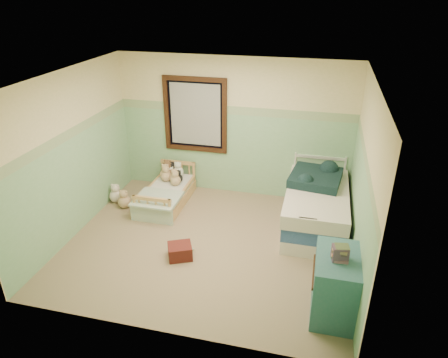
% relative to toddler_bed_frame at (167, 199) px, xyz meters
% --- Properties ---
extents(floor, '(4.20, 3.60, 0.02)m').
position_rel_toddler_bed_frame_xyz_m(floor, '(1.05, -1.05, -0.10)').
color(floor, gray).
rests_on(floor, ground).
extents(ceiling, '(4.20, 3.60, 0.02)m').
position_rel_toddler_bed_frame_xyz_m(ceiling, '(1.05, -1.05, 2.42)').
color(ceiling, beige).
rests_on(ceiling, wall_back).
extents(wall_back, '(4.20, 0.04, 2.50)m').
position_rel_toddler_bed_frame_xyz_m(wall_back, '(1.05, 0.75, 1.16)').
color(wall_back, beige).
rests_on(wall_back, floor).
extents(wall_front, '(4.20, 0.04, 2.50)m').
position_rel_toddler_bed_frame_xyz_m(wall_front, '(1.05, -2.85, 1.16)').
color(wall_front, beige).
rests_on(wall_front, floor).
extents(wall_left, '(0.04, 3.60, 2.50)m').
position_rel_toddler_bed_frame_xyz_m(wall_left, '(-1.05, -1.05, 1.16)').
color(wall_left, beige).
rests_on(wall_left, floor).
extents(wall_right, '(0.04, 3.60, 2.50)m').
position_rel_toddler_bed_frame_xyz_m(wall_right, '(3.15, -1.05, 1.16)').
color(wall_right, beige).
rests_on(wall_right, floor).
extents(wainscot_mint, '(4.20, 0.01, 1.50)m').
position_rel_toddler_bed_frame_xyz_m(wainscot_mint, '(1.05, 0.74, 0.66)').
color(wainscot_mint, '#7AB07B').
rests_on(wainscot_mint, floor).
extents(border_strip, '(4.20, 0.01, 0.15)m').
position_rel_toddler_bed_frame_xyz_m(border_strip, '(1.05, 0.74, 1.49)').
color(border_strip, '#4F865C').
rests_on(border_strip, wall_back).
extents(window_frame, '(1.16, 0.06, 1.36)m').
position_rel_toddler_bed_frame_xyz_m(window_frame, '(0.35, 0.71, 1.36)').
color(window_frame, black).
rests_on(window_frame, wall_back).
extents(window_blinds, '(0.92, 0.01, 1.12)m').
position_rel_toddler_bed_frame_xyz_m(window_blinds, '(0.35, 0.72, 1.36)').
color(window_blinds, beige).
rests_on(window_blinds, window_frame).
extents(toddler_bed_frame, '(0.68, 1.35, 0.17)m').
position_rel_toddler_bed_frame_xyz_m(toddler_bed_frame, '(0.00, 0.00, 0.00)').
color(toddler_bed_frame, tan).
rests_on(toddler_bed_frame, floor).
extents(toddler_mattress, '(0.62, 1.30, 0.12)m').
position_rel_toddler_bed_frame_xyz_m(toddler_mattress, '(0.00, 0.00, 0.15)').
color(toddler_mattress, silver).
rests_on(toddler_mattress, toddler_bed_frame).
extents(patchwork_quilt, '(0.74, 0.68, 0.03)m').
position_rel_toddler_bed_frame_xyz_m(patchwork_quilt, '(0.00, -0.42, 0.22)').
color(patchwork_quilt, '#6BA7D5').
rests_on(patchwork_quilt, toddler_mattress).
extents(plush_bed_brown, '(0.22, 0.22, 0.22)m').
position_rel_toddler_bed_frame_xyz_m(plush_bed_brown, '(-0.15, 0.50, 0.32)').
color(plush_bed_brown, brown).
rests_on(plush_bed_brown, toddler_mattress).
extents(plush_bed_white, '(0.20, 0.20, 0.20)m').
position_rel_toddler_bed_frame_xyz_m(plush_bed_white, '(0.05, 0.50, 0.31)').
color(plush_bed_white, silver).
rests_on(plush_bed_white, toddler_mattress).
extents(plush_bed_tan, '(0.19, 0.19, 0.19)m').
position_rel_toddler_bed_frame_xyz_m(plush_bed_tan, '(-0.10, 0.28, 0.30)').
color(plush_bed_tan, tan).
rests_on(plush_bed_tan, toddler_mattress).
extents(plush_bed_dark, '(0.16, 0.16, 0.16)m').
position_rel_toddler_bed_frame_xyz_m(plush_bed_dark, '(0.13, 0.28, 0.29)').
color(plush_bed_dark, black).
rests_on(plush_bed_dark, toddler_mattress).
extents(plush_floor_cream, '(0.24, 0.24, 0.24)m').
position_rel_toddler_bed_frame_xyz_m(plush_floor_cream, '(-0.90, -0.18, 0.03)').
color(plush_floor_cream, silver).
rests_on(plush_floor_cream, floor).
extents(plush_floor_tan, '(0.23, 0.23, 0.23)m').
position_rel_toddler_bed_frame_xyz_m(plush_floor_tan, '(-0.66, -0.33, 0.03)').
color(plush_floor_tan, tan).
rests_on(plush_floor_tan, floor).
extents(twin_bed_frame, '(0.91, 1.83, 0.22)m').
position_rel_toddler_bed_frame_xyz_m(twin_bed_frame, '(2.60, -0.16, 0.02)').
color(twin_bed_frame, silver).
rests_on(twin_bed_frame, floor).
extents(twin_boxspring, '(0.91, 1.83, 0.22)m').
position_rel_toddler_bed_frame_xyz_m(twin_boxspring, '(2.60, -0.16, 0.24)').
color(twin_boxspring, navy).
rests_on(twin_boxspring, twin_bed_frame).
extents(twin_mattress, '(0.95, 1.86, 0.22)m').
position_rel_toddler_bed_frame_xyz_m(twin_mattress, '(2.60, -0.16, 0.46)').
color(twin_mattress, white).
rests_on(twin_mattress, twin_boxspring).
extents(teal_blanket, '(0.88, 0.92, 0.14)m').
position_rel_toddler_bed_frame_xyz_m(teal_blanket, '(2.55, 0.14, 0.64)').
color(teal_blanket, black).
rests_on(teal_blanket, twin_mattress).
extents(dresser, '(0.50, 0.79, 0.79)m').
position_rel_toddler_bed_frame_xyz_m(dresser, '(2.89, -2.06, 0.31)').
color(dresser, '#2C6A6E').
rests_on(dresser, floor).
extents(book_stack, '(0.20, 0.17, 0.18)m').
position_rel_toddler_bed_frame_xyz_m(book_stack, '(2.89, -2.10, 0.80)').
color(book_stack, brown).
rests_on(book_stack, dresser).
extents(red_pillow, '(0.42, 0.40, 0.21)m').
position_rel_toddler_bed_frame_xyz_m(red_pillow, '(0.76, -1.47, 0.02)').
color(red_pillow, maroon).
rests_on(red_pillow, floor).
extents(floor_book, '(0.31, 0.30, 0.02)m').
position_rel_toddler_bed_frame_xyz_m(floor_book, '(0.76, -1.26, -0.08)').
color(floor_book, '#E1D348').
rests_on(floor_book, floor).
extents(extra_plush_0, '(0.21, 0.21, 0.21)m').
position_rel_toddler_bed_frame_xyz_m(extra_plush_0, '(-0.12, 0.43, 0.31)').
color(extra_plush_0, brown).
rests_on(extra_plush_0, toddler_mattress).
extents(extra_plush_1, '(0.16, 0.16, 0.16)m').
position_rel_toddler_bed_frame_xyz_m(extra_plush_1, '(-0.07, 0.44, 0.29)').
color(extra_plush_1, silver).
rests_on(extra_plush_1, toddler_mattress).
extents(extra_plush_2, '(0.20, 0.20, 0.20)m').
position_rel_toddler_bed_frame_xyz_m(extra_plush_2, '(-0.08, 0.48, 0.31)').
color(extra_plush_2, black).
rests_on(extra_plush_2, toddler_mattress).
extents(extra_plush_3, '(0.18, 0.18, 0.18)m').
position_rel_toddler_bed_frame_xyz_m(extra_plush_3, '(0.12, 0.16, 0.30)').
color(extra_plush_3, tan).
rests_on(extra_plush_3, toddler_mattress).
extents(extra_plush_4, '(0.18, 0.18, 0.18)m').
position_rel_toddler_bed_frame_xyz_m(extra_plush_4, '(0.07, 0.25, 0.30)').
color(extra_plush_4, tan).
rests_on(extra_plush_4, toddler_mattress).
extents(extra_plush_5, '(0.20, 0.20, 0.20)m').
position_rel_toddler_bed_frame_xyz_m(extra_plush_5, '(-0.14, 0.35, 0.31)').
color(extra_plush_5, tan).
rests_on(extra_plush_5, toddler_mattress).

